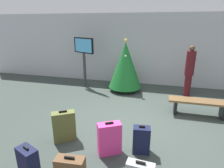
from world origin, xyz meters
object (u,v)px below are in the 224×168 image
(flight_info_kiosk, at_px, (84,52))
(waiting_bench, at_px, (199,104))
(suitcase_4, at_px, (109,139))
(suitcase_5, at_px, (28,163))
(suitcase_1, at_px, (141,140))
(holiday_tree, at_px, (125,65))
(suitcase_2, at_px, (64,126))
(traveller_0, at_px, (189,70))

(flight_info_kiosk, distance_m, waiting_bench, 4.71)
(suitcase_4, bearing_deg, suitcase_5, -141.15)
(suitcase_1, bearing_deg, suitcase_5, -147.49)
(holiday_tree, xyz_separation_m, suitcase_2, (-0.71, -3.70, -0.69))
(traveller_0, distance_m, suitcase_4, 4.41)
(traveller_0, height_order, suitcase_4, traveller_0)
(traveller_0, distance_m, suitcase_1, 3.99)
(traveller_0, xyz_separation_m, suitcase_2, (-3.07, -3.72, -0.64))
(waiting_bench, bearing_deg, holiday_tree, 147.59)
(suitcase_1, distance_m, suitcase_5, 2.18)
(holiday_tree, relative_size, suitcase_4, 2.82)
(holiday_tree, height_order, suitcase_5, holiday_tree)
(holiday_tree, height_order, traveller_0, holiday_tree)
(suitcase_2, height_order, suitcase_4, suitcase_2)
(traveller_0, bearing_deg, flight_info_kiosk, 178.97)
(suitcase_1, xyz_separation_m, suitcase_2, (-1.76, -0.01, 0.06))
(suitcase_5, bearing_deg, suitcase_4, 38.85)
(holiday_tree, relative_size, waiting_bench, 1.20)
(holiday_tree, height_order, waiting_bench, holiday_tree)
(suitcase_1, relative_size, suitcase_2, 0.83)
(flight_info_kiosk, xyz_separation_m, suitcase_2, (1.04, -3.79, -1.13))
(suitcase_4, relative_size, suitcase_5, 1.18)
(suitcase_4, bearing_deg, traveller_0, 63.52)
(holiday_tree, bearing_deg, flight_info_kiosk, 177.23)
(holiday_tree, distance_m, traveller_0, 2.36)
(holiday_tree, bearing_deg, suitcase_5, -99.20)
(holiday_tree, relative_size, suitcase_5, 3.32)
(waiting_bench, xyz_separation_m, suitcase_5, (-3.29, -3.27, -0.08))
(holiday_tree, xyz_separation_m, suitcase_4, (0.42, -3.89, -0.70))
(flight_info_kiosk, height_order, suitcase_2, flight_info_kiosk)
(traveller_0, xyz_separation_m, suitcase_1, (-1.31, -3.70, -0.71))
(suitcase_2, bearing_deg, traveller_0, 50.41)
(holiday_tree, xyz_separation_m, suitcase_1, (1.05, -3.69, -0.76))
(suitcase_1, height_order, suitcase_4, suitcase_4)
(flight_info_kiosk, height_order, suitcase_5, flight_info_kiosk)
(suitcase_2, relative_size, suitcase_5, 1.22)
(flight_info_kiosk, xyz_separation_m, suitcase_5, (0.97, -4.95, -1.20))
(suitcase_2, bearing_deg, suitcase_4, -9.45)
(flight_info_kiosk, height_order, traveller_0, flight_info_kiosk)
(holiday_tree, bearing_deg, traveller_0, 0.27)
(waiting_bench, bearing_deg, suitcase_2, -146.65)
(suitcase_4, xyz_separation_m, suitcase_5, (-1.20, -0.97, -0.06))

